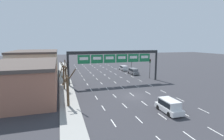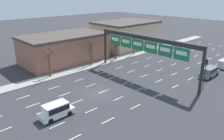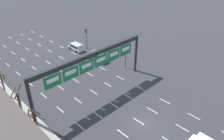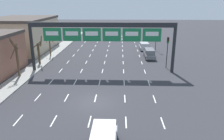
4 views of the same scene
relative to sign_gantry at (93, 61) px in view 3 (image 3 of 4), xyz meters
name	(u,v)px [view 3 (image 3 of 4)]	position (x,y,z in m)	size (l,w,h in m)	color
ground_plane	(144,125)	(0.00, -10.77, -6.14)	(220.00, 220.00, 0.00)	#333338
lane_dashes	(84,86)	(0.00, 2.73, -6.13)	(13.32, 67.00, 0.01)	white
sign_gantry	(93,61)	(0.00, 0.00, 0.00)	(21.88, 0.70, 7.50)	#232628
suv_silver	(76,47)	(8.13, 16.10, -5.25)	(1.97, 4.21, 1.59)	#B7B7BC
suv_grey	(98,56)	(8.34, 8.70, -5.16)	(1.81, 4.89, 1.77)	slate
traffic_light_near_gantry	(86,35)	(10.44, 15.00, -2.65)	(0.30, 0.35, 4.90)	black
traffic_light_mid_block	(126,52)	(10.26, 2.23, -2.56)	(0.30, 0.35, 5.05)	black
tree_bare_second	(36,123)	(-11.77, -2.98, -3.27)	(1.56, 1.57, 5.63)	brown
tree_bare_third	(3,82)	(-11.03, 9.64, -3.45)	(1.45, 1.41, 4.67)	brown
tree_bare_furthest	(19,100)	(-11.09, 3.69, -3.81)	(2.15, 1.54, 4.83)	brown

